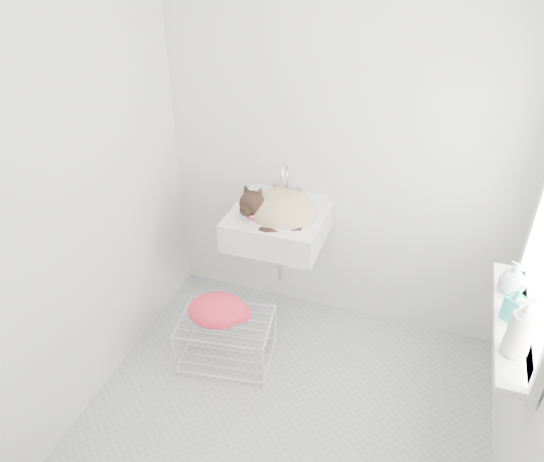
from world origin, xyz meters
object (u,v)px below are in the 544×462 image
(bottle_b, at_px, (511,319))
(bottle_a, at_px, (512,353))
(wire_rack, at_px, (226,341))
(cat, at_px, (278,209))
(sink, at_px, (277,214))
(bottle_c, at_px, (510,291))

(bottle_b, bearing_deg, bottle_a, -90.00)
(bottle_b, bearing_deg, wire_rack, 176.55)
(cat, height_order, bottle_a, cat)
(wire_rack, height_order, bottle_a, bottle_a)
(sink, bearing_deg, bottle_b, -22.42)
(cat, xyz_separation_m, bottle_c, (1.29, -0.31, -0.04))
(bottle_c, bearing_deg, wire_rack, -175.39)
(sink, distance_m, wire_rack, 0.85)
(bottle_a, relative_size, bottle_c, 1.50)
(bottle_b, xyz_separation_m, bottle_c, (0.00, 0.21, 0.00))
(wire_rack, bearing_deg, cat, 66.57)
(wire_rack, relative_size, bottle_c, 3.28)
(cat, bearing_deg, bottle_c, -23.44)
(wire_rack, bearing_deg, bottle_b, -3.45)
(sink, bearing_deg, cat, -55.16)
(sink, distance_m, bottle_c, 1.35)
(bottle_a, xyz_separation_m, bottle_b, (0.00, 0.23, 0.00))
(bottle_a, bearing_deg, cat, 150.01)
(sink, bearing_deg, bottle_c, -14.18)
(sink, relative_size, bottle_c, 3.48)
(cat, bearing_deg, wire_rack, -123.29)
(cat, relative_size, bottle_a, 1.97)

